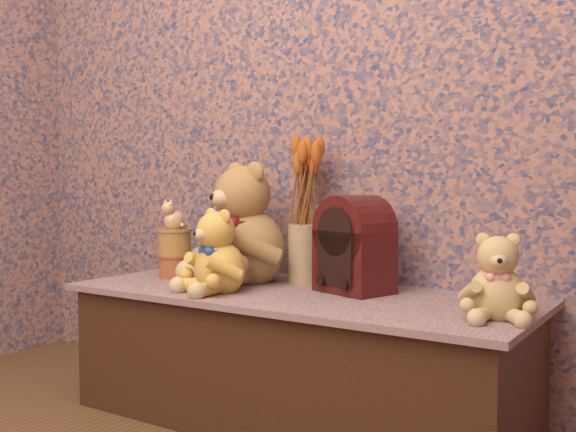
% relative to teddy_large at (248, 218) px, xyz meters
% --- Properties ---
extents(display_shelf, '(1.47, 0.60, 0.42)m').
position_rel_teddy_large_xyz_m(display_shelf, '(0.25, -0.08, -0.43)').
color(display_shelf, navy).
rests_on(display_shelf, ground).
extents(teddy_large, '(0.49, 0.52, 0.44)m').
position_rel_teddy_large_xyz_m(teddy_large, '(0.00, 0.00, 0.00)').
color(teddy_large, '#A68140').
rests_on(teddy_large, display_shelf).
extents(teddy_medium, '(0.31, 0.33, 0.28)m').
position_rel_teddy_large_xyz_m(teddy_medium, '(0.05, -0.21, -0.08)').
color(teddy_medium, gold).
rests_on(teddy_medium, display_shelf).
extents(teddy_small, '(0.25, 0.27, 0.23)m').
position_rel_teddy_large_xyz_m(teddy_small, '(0.89, -0.14, -0.10)').
color(teddy_small, tan).
rests_on(teddy_small, display_shelf).
extents(cathedral_radio, '(0.26, 0.22, 0.30)m').
position_rel_teddy_large_xyz_m(cathedral_radio, '(0.41, 0.01, -0.07)').
color(cathedral_radio, '#3B0A0B').
rests_on(cathedral_radio, display_shelf).
extents(ceramic_vase, '(0.16, 0.16, 0.20)m').
position_rel_teddy_large_xyz_m(ceramic_vase, '(0.18, 0.09, -0.12)').
color(ceramic_vase, tan).
rests_on(ceramic_vase, display_shelf).
extents(dried_stalks, '(0.27, 0.27, 0.42)m').
position_rel_teddy_large_xyz_m(dried_stalks, '(0.18, 0.09, 0.19)').
color(dried_stalks, '#B8571D').
rests_on(dried_stalks, ceramic_vase).
extents(biscuit_tin_lower, '(0.11, 0.11, 0.08)m').
position_rel_teddy_large_xyz_m(biscuit_tin_lower, '(-0.27, -0.07, -0.18)').
color(biscuit_tin_lower, '#BC7F37').
rests_on(biscuit_tin_lower, display_shelf).
extents(biscuit_tin_upper, '(0.15, 0.15, 0.09)m').
position_rel_teddy_large_xyz_m(biscuit_tin_upper, '(-0.27, -0.07, -0.09)').
color(biscuit_tin_upper, '#CCB859').
rests_on(biscuit_tin_upper, biscuit_tin_lower).
extents(cat_figurine, '(0.09, 0.10, 0.11)m').
position_rel_teddy_large_xyz_m(cat_figurine, '(-0.27, -0.07, 0.01)').
color(cat_figurine, silver).
rests_on(cat_figurine, biscuit_tin_upper).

